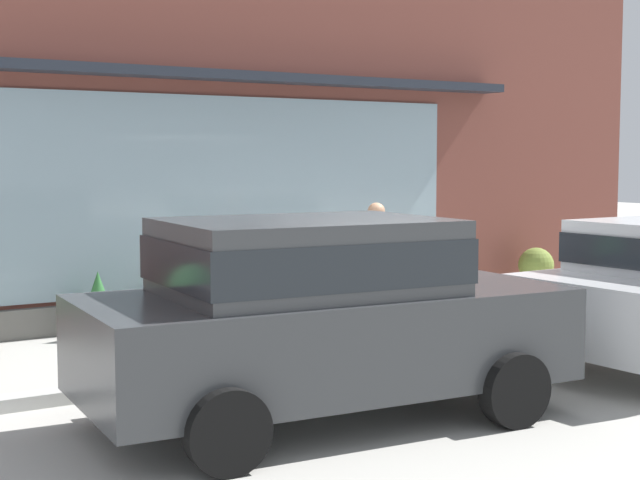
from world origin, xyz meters
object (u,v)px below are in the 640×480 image
at_px(potted_plant_trailing_edge, 466,273).
at_px(potted_plant_corner_tall, 400,277).
at_px(fire_hydrant, 342,311).
at_px(potted_plant_doorstep, 270,279).
at_px(potted_plant_window_left, 98,307).
at_px(pedestrian_with_handbag, 377,257).
at_px(potted_plant_window_center, 172,292).
at_px(potted_plant_near_hydrant, 536,268).
at_px(parked_car_dark_gray, 318,309).

xyz_separation_m(potted_plant_trailing_edge, potted_plant_corner_tall, (-1.45, -0.25, 0.06)).
bearing_deg(fire_hydrant, potted_plant_doorstep, 86.73).
bearing_deg(potted_plant_window_left, potted_plant_trailing_edge, 2.44).
distance_m(fire_hydrant, potted_plant_window_left, 2.92).
relative_size(pedestrian_with_handbag, potted_plant_trailing_edge, 2.04).
relative_size(potted_plant_trailing_edge, potted_plant_corner_tall, 0.87).
distance_m(potted_plant_window_left, potted_plant_window_center, 0.98).
height_order(potted_plant_near_hydrant, potted_plant_doorstep, potted_plant_doorstep).
xyz_separation_m(pedestrian_with_handbag, potted_plant_near_hydrant, (4.15, 1.47, -0.54)).
bearing_deg(potted_plant_window_center, potted_plant_trailing_edge, 2.23).
height_order(pedestrian_with_handbag, potted_plant_trailing_edge, pedestrian_with_handbag).
xyz_separation_m(potted_plant_near_hydrant, potted_plant_doorstep, (-4.80, 0.08, 0.14)).
relative_size(parked_car_dark_gray, potted_plant_near_hydrant, 5.62).
distance_m(potted_plant_corner_tall, potted_plant_window_center, 3.51).
relative_size(potted_plant_trailing_edge, potted_plant_doorstep, 0.71).
height_order(potted_plant_doorstep, potted_plant_window_center, potted_plant_doorstep).
xyz_separation_m(potted_plant_window_left, potted_plant_doorstep, (2.40, 0.11, 0.15)).
xyz_separation_m(fire_hydrant, potted_plant_corner_tall, (2.19, 1.80, 0.04)).
bearing_deg(parked_car_dark_gray, potted_plant_window_center, 86.62).
relative_size(potted_plant_near_hydrant, potted_plant_corner_tall, 0.80).
xyz_separation_m(fire_hydrant, potted_plant_window_left, (-2.29, 1.80, -0.00)).
bearing_deg(potted_plant_trailing_edge, potted_plant_corner_tall, -170.18).
height_order(potted_plant_window_left, potted_plant_corner_tall, potted_plant_corner_tall).
bearing_deg(potted_plant_window_center, pedestrian_with_handbag, -35.84).
distance_m(parked_car_dark_gray, potted_plant_window_center, 4.49).
height_order(potted_plant_near_hydrant, potted_plant_window_center, potted_plant_window_center).
bearing_deg(parked_car_dark_gray, potted_plant_corner_tall, 51.02).
xyz_separation_m(potted_plant_trailing_edge, potted_plant_doorstep, (-3.53, -0.14, 0.16)).
height_order(pedestrian_with_handbag, potted_plant_doorstep, pedestrian_with_handbag).
xyz_separation_m(potted_plant_window_left, potted_plant_corner_tall, (4.48, 0.00, 0.05)).
relative_size(pedestrian_with_handbag, potted_plant_window_left, 1.98).
distance_m(potted_plant_trailing_edge, potted_plant_window_center, 4.97).
bearing_deg(fire_hydrant, pedestrian_with_handbag, 25.72).
bearing_deg(potted_plant_near_hydrant, potted_plant_corner_tall, -179.39).
xyz_separation_m(pedestrian_with_handbag, potted_plant_trailing_edge, (2.89, 1.69, -0.57)).
height_order(pedestrian_with_handbag, potted_plant_window_center, pedestrian_with_handbag).
bearing_deg(fire_hydrant, potted_plant_window_center, 125.33).
bearing_deg(fire_hydrant, parked_car_dark_gray, -126.56).
bearing_deg(potted_plant_trailing_edge, fire_hydrant, -150.55).
distance_m(pedestrian_with_handbag, potted_plant_near_hydrant, 4.44).
bearing_deg(potted_plant_corner_tall, potted_plant_near_hydrant, 0.61).
relative_size(potted_plant_corner_tall, potted_plant_doorstep, 0.81).
height_order(parked_car_dark_gray, potted_plant_near_hydrant, parked_car_dark_gray).
distance_m(potted_plant_near_hydrant, potted_plant_doorstep, 4.80).
distance_m(potted_plant_near_hydrant, potted_plant_trailing_edge, 1.28).
height_order(potted_plant_near_hydrant, potted_plant_trailing_edge, potted_plant_trailing_edge).
distance_m(potted_plant_window_left, potted_plant_near_hydrant, 7.20).
bearing_deg(potted_plant_window_left, potted_plant_window_center, 3.49).
xyz_separation_m(pedestrian_with_handbag, potted_plant_window_left, (-3.05, 1.44, -0.55)).
relative_size(potted_plant_near_hydrant, potted_plant_trailing_edge, 0.92).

